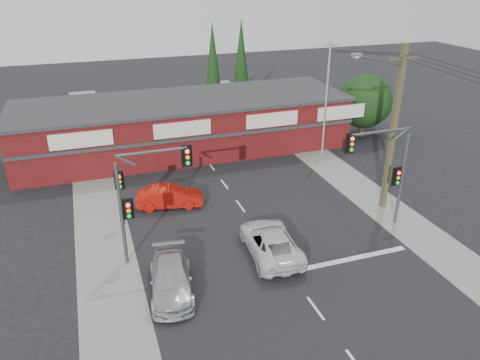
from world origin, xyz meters
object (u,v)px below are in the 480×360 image
object	(u,v)px
shop_building	(184,124)
silver_suv	(171,279)
utility_pole	(392,125)
white_suv	(271,242)
red_sedan	(170,197)

from	to	relation	value
shop_building	silver_suv	bearing A→B (deg)	-104.87
utility_pole	silver_suv	bearing A→B (deg)	-164.07
white_suv	shop_building	bearing A→B (deg)	-82.96
white_suv	utility_pole	xyz separation A→B (m)	(8.60, 2.62, 4.68)
utility_pole	white_suv	bearing A→B (deg)	-163.05
silver_suv	shop_building	world-z (taller)	shop_building
white_suv	shop_building	distance (m)	16.70
white_suv	silver_suv	bearing A→B (deg)	18.77
silver_suv	utility_pole	size ratio (longest dim) A/B	0.47
silver_suv	red_sedan	xyz separation A→B (m)	(1.57, 8.37, -0.00)
white_suv	utility_pole	distance (m)	10.14
red_sedan	white_suv	bearing A→B (deg)	-139.34
silver_suv	red_sedan	size ratio (longest dim) A/B	1.14
white_suv	shop_building	size ratio (longest dim) A/B	0.19
shop_building	white_suv	bearing A→B (deg)	-87.40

